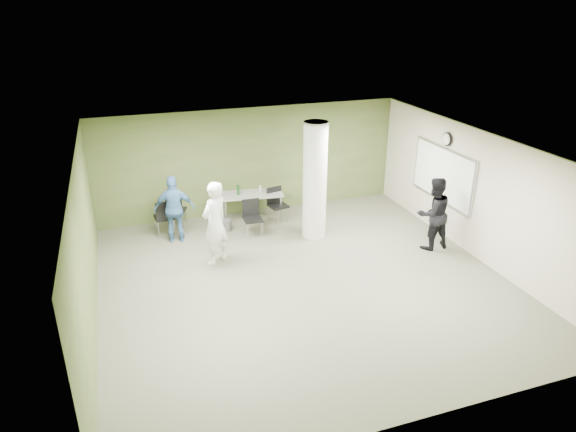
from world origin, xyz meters
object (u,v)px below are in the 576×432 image
object	(u,v)px
woman_white	(215,223)
chair_back_left	(176,209)
man_blue	(175,209)
folding_table	(251,195)
man_black	(433,214)

from	to	relation	value
woman_white	chair_back_left	bearing A→B (deg)	-111.48
woman_white	man_blue	size ratio (longest dim) A/B	1.15
folding_table	man_black	size ratio (longest dim) A/B	0.96
chair_back_left	man_black	bearing A→B (deg)	172.14
chair_back_left	man_blue	world-z (taller)	man_blue
woman_white	man_blue	distance (m)	1.53
man_black	man_blue	size ratio (longest dim) A/B	1.05
folding_table	woman_white	bearing A→B (deg)	-117.30
woman_white	man_black	distance (m)	4.89
chair_back_left	man_blue	bearing A→B (deg)	104.66
folding_table	chair_back_left	world-z (taller)	folding_table
chair_back_left	woman_white	size ratio (longest dim) A/B	0.46
folding_table	woman_white	world-z (taller)	woman_white
woman_white	man_black	bearing A→B (deg)	133.41
folding_table	man_blue	bearing A→B (deg)	-156.61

